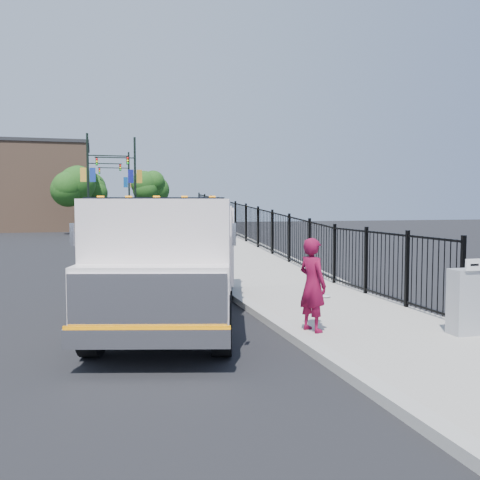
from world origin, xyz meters
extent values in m
plane|color=black|center=(0.00, 0.00, 0.00)|extent=(120.00, 120.00, 0.00)
cube|color=#9E998E|center=(1.93, -2.00, 0.06)|extent=(3.55, 12.00, 0.12)
cube|color=#ADAAA3|center=(0.00, -2.00, 0.08)|extent=(0.30, 12.00, 0.16)
cube|color=#9E998E|center=(2.12, 16.00, 0.00)|extent=(3.95, 24.06, 3.19)
cube|color=black|center=(3.55, 12.00, 0.90)|extent=(0.10, 28.00, 1.80)
cube|color=black|center=(-1.87, 0.92, 0.58)|extent=(2.84, 7.22, 0.23)
cube|color=white|center=(-2.49, -1.43, 1.64)|extent=(2.99, 2.88, 2.11)
cube|color=white|center=(-2.82, -2.70, 1.11)|extent=(2.59, 1.34, 1.06)
cube|color=silver|center=(-2.92, -3.08, 1.11)|extent=(2.37, 0.70, 0.90)
cube|color=silver|center=(-2.94, -3.16, 0.58)|extent=(2.50, 0.83, 0.30)
cube|color=orange|center=(-2.94, -3.16, 0.74)|extent=(2.47, 0.69, 0.06)
cube|color=black|center=(-2.55, -1.68, 2.27)|extent=(2.60, 1.92, 0.90)
cube|color=white|center=(-1.52, 2.25, 1.64)|extent=(3.58, 4.93, 1.80)
cube|color=silver|center=(-4.03, -2.11, 2.11)|extent=(0.08, 0.08, 0.37)
cube|color=silver|center=(-1.48, -2.78, 2.11)|extent=(0.08, 0.08, 0.37)
cube|color=orange|center=(-3.57, -1.80, 2.71)|extent=(0.12, 0.11, 0.06)
cube|color=orange|center=(-3.11, -1.92, 2.71)|extent=(0.12, 0.11, 0.06)
cube|color=orange|center=(-2.65, -2.04, 2.71)|extent=(0.12, 0.11, 0.06)
cube|color=orange|center=(-2.19, -2.16, 2.71)|extent=(0.12, 0.11, 0.06)
cube|color=orange|center=(-1.73, -2.28, 2.71)|extent=(0.12, 0.11, 0.06)
cylinder|color=black|center=(-3.75, -1.86, 0.53)|extent=(0.59, 1.11, 1.06)
cylinder|color=black|center=(-1.60, -2.42, 0.53)|extent=(0.59, 1.11, 1.06)
cylinder|color=black|center=(-2.44, 3.14, 0.53)|extent=(0.59, 1.11, 1.06)
cylinder|color=black|center=(-0.29, 2.58, 0.53)|extent=(0.59, 1.11, 1.06)
cylinder|color=black|center=(-2.14, 4.27, 0.53)|extent=(0.59, 1.11, 1.06)
cylinder|color=black|center=(0.00, 3.71, 0.53)|extent=(0.59, 1.11, 1.06)
imported|color=maroon|center=(0.40, -1.65, 1.03)|extent=(0.64, 0.78, 1.83)
cube|color=gray|center=(3.10, -2.65, 0.75)|extent=(0.55, 0.40, 1.25)
cube|color=white|center=(3.10, -2.87, 1.48)|extent=(0.35, 0.04, 0.22)
ellipsoid|color=silver|center=(2.20, 1.71, 0.16)|extent=(0.30, 0.30, 0.08)
cylinder|color=black|center=(-4.02, 32.17, 4.00)|extent=(0.18, 0.18, 8.00)
cube|color=black|center=(-2.42, 32.17, 6.30)|extent=(3.20, 0.08, 0.08)
cube|color=black|center=(-0.98, 32.17, 5.95)|extent=(0.18, 0.22, 0.60)
cube|color=#19389A|center=(-3.67, 32.17, 4.80)|extent=(0.45, 0.04, 1.10)
cube|color=gold|center=(-4.37, 32.17, 4.80)|extent=(0.45, 0.04, 1.10)
cylinder|color=black|center=(-0.28, 33.81, 4.00)|extent=(0.18, 0.18, 8.00)
cube|color=black|center=(-1.88, 33.81, 6.30)|extent=(3.20, 0.08, 0.08)
cube|color=black|center=(-3.32, 33.81, 5.95)|extent=(0.18, 0.22, 0.60)
cube|color=#C68A20|center=(0.07, 33.81, 4.80)|extent=(0.45, 0.04, 1.10)
cube|color=navy|center=(-0.63, 33.81, 4.80)|extent=(0.45, 0.04, 1.10)
cylinder|color=black|center=(-4.16, 40.91, 4.00)|extent=(0.18, 0.18, 8.00)
cube|color=black|center=(-2.56, 40.91, 6.30)|extent=(3.20, 0.08, 0.08)
cube|color=black|center=(-1.12, 40.91, 5.95)|extent=(0.18, 0.22, 0.60)
cube|color=#100C9B|center=(-3.81, 40.91, 4.80)|extent=(0.45, 0.04, 1.10)
cube|color=#D44A18|center=(-4.51, 40.91, 4.80)|extent=(0.45, 0.04, 1.10)
cylinder|color=black|center=(0.09, 47.12, 4.00)|extent=(0.18, 0.18, 8.00)
cube|color=black|center=(-1.51, 47.12, 6.30)|extent=(3.20, 0.08, 0.08)
cube|color=black|center=(-2.95, 47.12, 5.95)|extent=(0.18, 0.22, 0.60)
cube|color=#C17227|center=(0.44, 47.12, 4.80)|extent=(0.45, 0.04, 1.10)
cube|color=#1052A5|center=(-0.26, 47.12, 4.80)|extent=(0.45, 0.04, 1.10)
cylinder|color=#382314|center=(-4.84, 34.38, 1.60)|extent=(0.36, 0.36, 3.20)
sphere|color=#194714|center=(-4.84, 34.38, 4.00)|extent=(3.07, 3.07, 3.07)
cylinder|color=#382314|center=(1.24, 39.40, 1.60)|extent=(0.36, 0.36, 3.20)
sphere|color=#194714|center=(1.24, 39.40, 4.00)|extent=(2.46, 2.46, 2.46)
cylinder|color=#382314|center=(-3.90, 48.41, 1.60)|extent=(0.36, 0.36, 3.20)
sphere|color=#194714|center=(-3.90, 48.41, 4.00)|extent=(3.34, 3.34, 3.34)
cube|color=#8C664C|center=(-9.00, 44.00, 4.00)|extent=(10.00, 10.00, 8.00)
camera|label=1|loc=(-3.70, -11.21, 2.63)|focal=40.00mm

